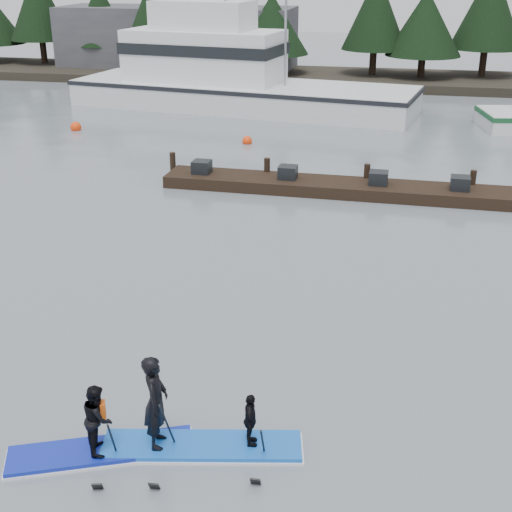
% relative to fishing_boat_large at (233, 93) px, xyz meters
% --- Properties ---
extents(ground, '(160.00, 160.00, 0.00)m').
position_rel_fishing_boat_large_xyz_m(ground, '(6.63, -31.28, -0.88)').
color(ground, slate).
rests_on(ground, ground).
extents(far_shore, '(70.00, 8.00, 0.60)m').
position_rel_fishing_boat_large_xyz_m(far_shore, '(6.63, 10.72, -0.58)').
color(far_shore, '#2D281E').
rests_on(far_shore, ground).
extents(treeline, '(60.00, 4.00, 8.00)m').
position_rel_fishing_boat_large_xyz_m(treeline, '(6.63, 10.72, -0.88)').
color(treeline, black).
rests_on(treeline, ground).
extents(waterfront_building, '(18.00, 6.00, 5.00)m').
position_rel_fishing_boat_large_xyz_m(waterfront_building, '(-7.37, 12.72, 1.62)').
color(waterfront_building, '#4C4C51').
rests_on(waterfront_building, ground).
extents(fishing_boat_large, '(21.25, 8.95, 11.29)m').
position_rel_fishing_boat_large_xyz_m(fishing_boat_large, '(0.00, 0.00, 0.00)').
color(fishing_boat_large, silver).
rests_on(fishing_boat_large, ground).
extents(floating_dock, '(13.72, 2.14, 0.46)m').
position_rel_fishing_boat_large_xyz_m(floating_dock, '(7.95, -15.87, -0.65)').
color(floating_dock, black).
rests_on(floating_dock, ground).
extents(buoy_b, '(0.49, 0.49, 0.49)m').
position_rel_fishing_boat_large_xyz_m(buoy_b, '(2.80, -8.78, -0.88)').
color(buoy_b, '#FF3C0C').
rests_on(buoy_b, ground).
extents(buoy_a, '(0.57, 0.57, 0.57)m').
position_rel_fishing_boat_large_xyz_m(buoy_a, '(-6.71, -7.70, -0.88)').
color(buoy_a, '#FF3C0C').
rests_on(buoy_a, ground).
extents(paddleboard_solo, '(3.40, 2.05, 1.89)m').
position_rel_fishing_boat_large_xyz_m(paddleboard_solo, '(5.21, -32.51, -0.40)').
color(paddleboard_solo, '#1123A4').
rests_on(paddleboard_solo, ground).
extents(paddleboard_duo, '(3.77, 1.59, 2.49)m').
position_rel_fishing_boat_large_xyz_m(paddleboard_duo, '(6.74, -32.06, -0.26)').
color(paddleboard_duo, blue).
rests_on(paddleboard_duo, ground).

